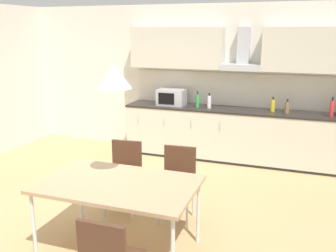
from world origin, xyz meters
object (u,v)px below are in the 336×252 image
at_px(chair_far_left, 124,169).
at_px(bottle_green, 197,100).
at_px(bottle_white, 209,102).
at_px(pendant_lamp, 114,76).
at_px(bottle_yellow, 273,105).
at_px(dining_table, 118,187).
at_px(bottle_brown, 287,107).
at_px(microwave, 172,97).
at_px(bottle_red, 332,108).
at_px(chair_far_right, 178,176).

bearing_deg(chair_far_left, bottle_green, 82.02).
relative_size(bottle_white, pendant_lamp, 0.82).
xyz_separation_m(bottle_yellow, dining_table, (-1.21, -3.19, -0.30)).
height_order(dining_table, pendant_lamp, pendant_lamp).
distance_m(bottle_white, bottle_brown, 1.27).
distance_m(bottle_brown, pendant_lamp, 3.52).
xyz_separation_m(microwave, pendant_lamp, (0.52, -3.15, 0.75)).
bearing_deg(dining_table, bottle_green, 90.70).
relative_size(bottle_red, dining_table, 0.20).
distance_m(chair_far_right, pendant_lamp, 1.55).
height_order(bottle_white, pendant_lamp, pendant_lamp).
xyz_separation_m(bottle_white, bottle_yellow, (1.04, 0.10, -0.01)).
height_order(bottle_red, chair_far_right, bottle_red).
bearing_deg(dining_table, bottle_yellow, 69.17).
distance_m(bottle_green, chair_far_right, 2.33).
xyz_separation_m(chair_far_right, pendant_lamp, (-0.34, -0.86, 1.25)).
bearing_deg(bottle_red, chair_far_left, -137.59).
height_order(microwave, chair_far_right, microwave).
distance_m(bottle_red, chair_far_left, 3.35).
bearing_deg(bottle_green, bottle_red, -0.27).
bearing_deg(bottle_white, chair_far_right, -85.72).
bearing_deg(bottle_white, bottle_red, 0.04).
distance_m(bottle_white, pendant_lamp, 3.19).
bearing_deg(bottle_yellow, dining_table, -110.83).
distance_m(microwave, chair_far_left, 2.35).
bearing_deg(bottle_red, bottle_brown, 178.20).
relative_size(bottle_white, bottle_red, 0.86).
bearing_deg(chair_far_left, pendant_lamp, -67.62).
xyz_separation_m(dining_table, chair_far_left, (-0.35, 0.86, -0.17)).
height_order(bottle_red, chair_far_left, bottle_red).
distance_m(bottle_brown, dining_table, 3.44).
bearing_deg(dining_table, pendant_lamp, 135.00).
xyz_separation_m(bottle_red, chair_far_left, (-2.45, -2.24, -0.50)).
distance_m(bottle_green, chair_far_left, 2.32).
xyz_separation_m(bottle_yellow, chair_far_right, (-0.87, -2.33, -0.47)).
height_order(bottle_brown, dining_table, bottle_brown).
bearing_deg(chair_far_left, bottle_white, 76.78).
relative_size(microwave, chair_far_right, 0.55).
distance_m(bottle_yellow, bottle_red, 0.89).
distance_m(bottle_red, bottle_brown, 0.66).
distance_m(chair_far_left, pendant_lamp, 1.56).
height_order(chair_far_right, chair_far_left, same).
bearing_deg(bottle_red, bottle_white, -179.96).
relative_size(bottle_white, bottle_brown, 1.14).
relative_size(bottle_green, bottle_brown, 1.20).
bearing_deg(bottle_brown, chair_far_left, -128.48).
relative_size(dining_table, chair_far_right, 1.76).
bearing_deg(dining_table, microwave, 99.45).
bearing_deg(bottle_green, dining_table, -89.30).
bearing_deg(chair_far_right, dining_table, -111.62).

